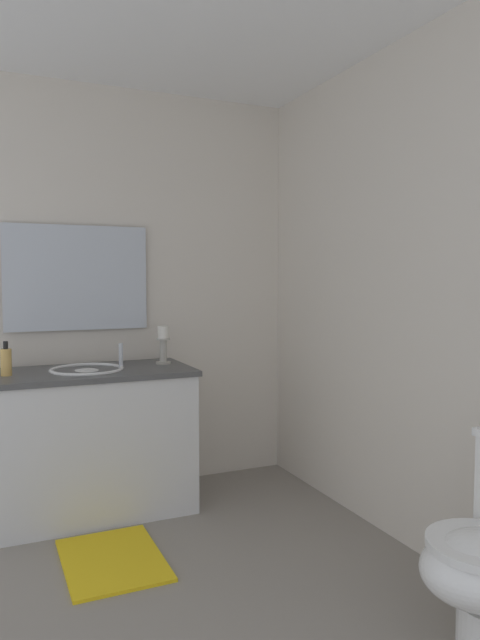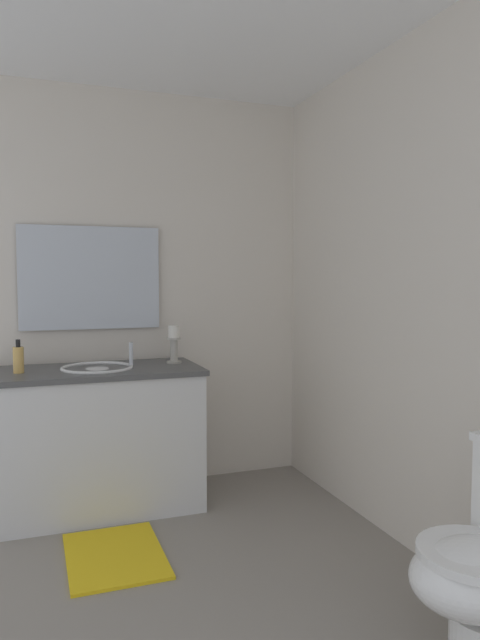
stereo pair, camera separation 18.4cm
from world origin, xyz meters
TOP-DOWN VIEW (x-y plane):
  - floor at (0.00, 0.00)m, footprint 3.16×2.37m
  - wall_back at (0.00, 1.18)m, footprint 3.16×0.04m
  - wall_left at (-1.58, 0.00)m, footprint 0.04×2.37m
  - vanity_cabinet at (-1.25, -0.18)m, footprint 0.58×1.15m
  - sink_basin at (-1.25, -0.18)m, footprint 0.40×0.40m
  - mirror at (-1.53, -0.18)m, footprint 0.02×0.82m
  - candle_holder_tall at (-1.31, 0.27)m, footprint 0.09×0.09m
  - soap_bottle at (-1.24, -0.59)m, footprint 0.06×0.06m
  - bath_mat at (-0.63, -0.18)m, footprint 0.60×0.44m

SIDE VIEW (x-z plane):
  - floor at x=0.00m, z-range -0.02..0.00m
  - bath_mat at x=-0.63m, z-range 0.00..0.02m
  - vanity_cabinet at x=-1.25m, z-range 0.00..0.80m
  - sink_basin at x=-1.25m, z-range 0.64..0.89m
  - soap_bottle at x=-1.24m, z-range 0.79..0.97m
  - candle_holder_tall at x=-1.31m, z-range 0.81..1.03m
  - wall_back at x=0.00m, z-range 0.00..2.45m
  - wall_left at x=-1.58m, z-range 0.00..2.45m
  - mirror at x=-1.53m, z-range 1.00..1.62m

